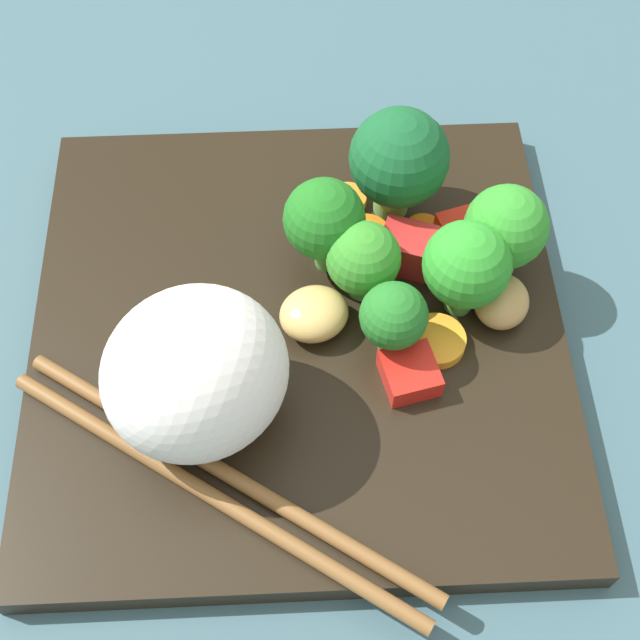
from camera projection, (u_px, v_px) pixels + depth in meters
The scene contains 20 objects.
ground_plane at pixel (299, 349), 49.64cm from camera, with size 110.00×110.00×2.00cm, color #395862.
square_plate at pixel (299, 332), 48.08cm from camera, with size 28.48×28.48×1.67cm, color black.
rice_mound at pixel (196, 373), 41.05cm from camera, with size 8.92×8.26×8.36cm, color white.
broccoli_floret_0 at pixel (506, 228), 46.53cm from camera, with size 4.50×4.50×5.82cm.
broccoli_floret_1 at pixel (467, 266), 45.35cm from camera, with size 4.64×4.64×5.81cm.
broccoli_floret_2 at pixel (324, 220), 46.63cm from camera, with size 4.42×4.42×5.89cm.
broccoli_floret_3 at pixel (363, 260), 46.16cm from camera, with size 3.98×3.98×5.08cm.
broccoli_floret_4 at pixel (399, 160), 48.05cm from camera, with size 5.53×5.53×7.13cm.
broccoli_floret_5 at pixel (393, 318), 44.29cm from camera, with size 3.51×3.51×4.89cm.
carrot_slice_0 at pixel (436, 341), 46.43cm from camera, with size 3.12×3.12×0.68cm, color orange.
carrot_slice_1 at pixel (400, 309), 47.49cm from camera, with size 2.16×2.16×0.66cm, color orange.
carrot_slice_2 at pixel (348, 200), 51.55cm from camera, with size 2.20×2.20×0.60cm, color orange.
carrot_slice_3 at pixel (424, 231), 50.42cm from camera, with size 2.17×2.17×0.48cm, color orange.
carrot_slice_4 at pixel (366, 236), 50.09cm from camera, with size 2.75×2.75×0.67cm, color orange.
pepper_chunk_0 at pixel (469, 235), 49.59cm from camera, with size 3.12×2.93×1.52cm, color red.
pepper_chunk_1 at pixel (410, 250), 48.53cm from camera, with size 3.19×2.32×2.38cm, color red.
pepper_chunk_2 at pixel (410, 373), 45.03cm from camera, with size 2.77×2.70×1.36cm, color red.
chicken_piece_0 at pixel (501, 301), 46.97cm from camera, with size 3.42×2.95×1.97cm, color #AE874D.
chicken_piece_1 at pixel (314, 318), 46.35cm from camera, with size 3.72×3.36×2.07cm, color #DAAF61.
chopstick_pair at pixel (218, 484), 42.17cm from camera, with size 14.26×21.24×0.79cm.
Camera 1 is at (24.83, 0.96, 42.02)cm, focal length 49.54 mm.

